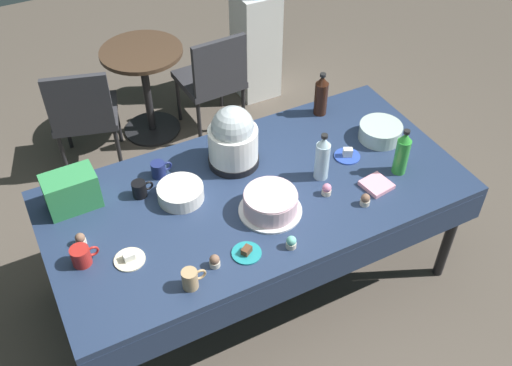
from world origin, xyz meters
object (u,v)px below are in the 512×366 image
at_px(dessert_plate_teal, 247,252).
at_px(water_cooler, 256,29).
at_px(cupcake_vanilla, 291,242).
at_px(cupcake_mint, 215,261).
at_px(soda_bottle_water, 322,158).
at_px(potluck_table, 256,198).
at_px(dessert_plate_cobalt, 347,155).
at_px(coffee_mug_navy, 159,169).
at_px(coffee_mug_red, 81,256).
at_px(slow_cooker, 233,139).
at_px(soda_bottle_cola, 321,95).
at_px(coffee_mug_tan, 191,279).
at_px(dessert_plate_cream, 130,259).
at_px(cupcake_cocoa, 80,239).
at_px(maroon_chair_left, 84,112).
at_px(frosted_layer_cake, 270,203).
at_px(coffee_mug_black, 140,189).
at_px(cupcake_rose, 327,189).
at_px(ceramic_snack_bowl, 181,193).
at_px(glass_salad_bowl, 380,132).
at_px(maroon_chair_right, 213,77).
at_px(cupcake_berry, 365,200).
at_px(soda_bottle_lime_soda, 402,153).
at_px(round_cafe_table, 145,76).

relative_size(dessert_plate_teal, water_cooler, 0.11).
relative_size(cupcake_vanilla, cupcake_mint, 1.00).
distance_m(cupcake_mint, soda_bottle_water, 0.82).
height_order(potluck_table, soda_bottle_water, soda_bottle_water).
relative_size(dessert_plate_cobalt, coffee_mug_navy, 1.25).
bearing_deg(coffee_mug_red, cupcake_mint, -28.97).
distance_m(slow_cooker, cupcake_vanilla, 0.69).
xyz_separation_m(dessert_plate_teal, soda_bottle_cola, (0.90, 0.80, 0.12)).
distance_m(cupcake_vanilla, coffee_mug_tan, 0.51).
height_order(dessert_plate_cream, cupcake_cocoa, cupcake_cocoa).
bearing_deg(dessert_plate_cobalt, maroon_chair_left, 127.89).
bearing_deg(coffee_mug_red, coffee_mug_tan, -41.96).
xyz_separation_m(frosted_layer_cake, dessert_plate_cream, (-0.73, 0.02, -0.05)).
bearing_deg(dessert_plate_cream, coffee_mug_tan, -53.68).
height_order(dessert_plate_teal, coffee_mug_black, coffee_mug_black).
xyz_separation_m(cupcake_mint, water_cooler, (1.34, 2.18, -0.19)).
bearing_deg(maroon_chair_left, cupcake_vanilla, -74.24).
bearing_deg(dessert_plate_cobalt, cupcake_cocoa, 178.34).
relative_size(cupcake_rose, coffee_mug_red, 0.51).
xyz_separation_m(dessert_plate_cobalt, maroon_chair_left, (-1.15, 1.48, -0.27)).
bearing_deg(soda_bottle_water, ceramic_snack_bowl, 165.68).
height_order(glass_salad_bowl, coffee_mug_navy, glass_salad_bowl).
bearing_deg(coffee_mug_navy, dessert_plate_cream, -123.95).
bearing_deg(maroon_chair_right, ceramic_snack_bowl, -119.77).
bearing_deg(dessert_plate_cream, slow_cooker, 28.96).
xyz_separation_m(frosted_layer_cake, dessert_plate_teal, (-0.23, -0.20, -0.05)).
xyz_separation_m(slow_cooker, coffee_mug_red, (-0.93, -0.32, -0.12)).
xyz_separation_m(cupcake_berry, cupcake_mint, (-0.85, -0.01, 0.00)).
relative_size(cupcake_mint, soda_bottle_lime_soda, 0.24).
bearing_deg(round_cafe_table, slow_cooker, -88.30).
distance_m(ceramic_snack_bowl, cupcake_mint, 0.49).
relative_size(coffee_mug_navy, maroon_chair_right, 0.14).
bearing_deg(coffee_mug_navy, maroon_chair_right, 54.49).
distance_m(slow_cooker, maroon_chair_left, 1.42).
xyz_separation_m(soda_bottle_cola, coffee_mug_navy, (-1.07, -0.09, -0.08)).
bearing_deg(cupcake_mint, soda_bottle_lime_soda, 6.91).
bearing_deg(potluck_table, cupcake_vanilla, -94.34).
xyz_separation_m(ceramic_snack_bowl, cupcake_berry, (0.82, -0.47, -0.01)).
xyz_separation_m(cupcake_mint, coffee_mug_red, (-0.53, 0.30, 0.02)).
height_order(ceramic_snack_bowl, coffee_mug_red, coffee_mug_red).
bearing_deg(water_cooler, dessert_plate_cream, -130.44).
bearing_deg(round_cafe_table, ceramic_snack_bowl, -101.52).
distance_m(dessert_plate_teal, maroon_chair_left, 1.90).
bearing_deg(coffee_mug_navy, cupcake_rose, -36.57).
bearing_deg(cupcake_cocoa, maroon_chair_right, 47.35).
height_order(dessert_plate_cobalt, coffee_mug_red, coffee_mug_red).
distance_m(dessert_plate_cream, maroon_chair_right, 2.01).
relative_size(dessert_plate_cream, cupcake_cocoa, 2.17).
bearing_deg(cupcake_rose, soda_bottle_lime_soda, -3.67).
height_order(soda_bottle_water, water_cooler, water_cooler).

